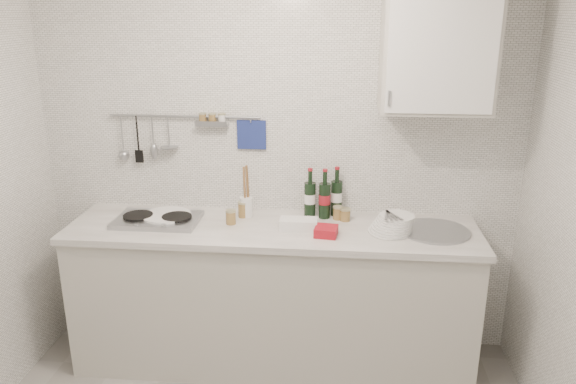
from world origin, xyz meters
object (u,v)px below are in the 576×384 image
object	(u,v)px
plate_stack_hob	(165,218)
utensil_crock	(246,204)
plate_stack_sink	(393,224)
wall_cabinet	(437,48)
wine_bottles	(324,193)

from	to	relation	value
plate_stack_hob	utensil_crock	world-z (taller)	utensil_crock
plate_stack_sink	plate_stack_hob	bearing A→B (deg)	178.00
plate_stack_hob	utensil_crock	distance (m)	0.50
plate_stack_hob	plate_stack_sink	distance (m)	1.37
wall_cabinet	plate_stack_sink	bearing A→B (deg)	-143.95
wall_cabinet	utensil_crock	xyz separation A→B (m)	(-1.08, 0.04, -0.95)
utensil_crock	wall_cabinet	bearing A→B (deg)	-1.94
wall_cabinet	wine_bottles	distance (m)	1.07
plate_stack_sink	wine_bottles	bearing A→B (deg)	151.75
wine_bottles	plate_stack_hob	bearing A→B (deg)	-169.82
wine_bottles	utensil_crock	size ratio (longest dim) A/B	0.93
plate_stack_sink	utensil_crock	distance (m)	0.90
plate_stack_hob	utensil_crock	size ratio (longest dim) A/B	0.94
plate_stack_hob	plate_stack_sink	bearing A→B (deg)	-2.00
plate_stack_hob	wine_bottles	size ratio (longest dim) A/B	1.01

